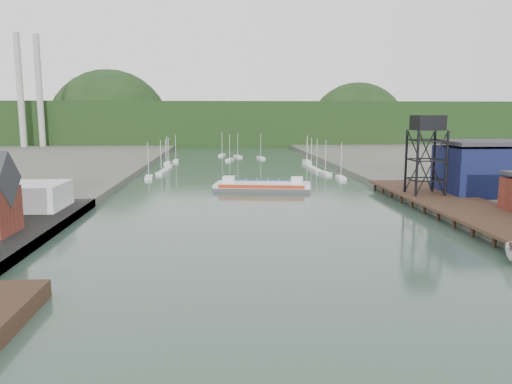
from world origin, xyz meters
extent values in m
plane|color=#2B4436|center=(0.00, 0.00, 0.00)|extent=(600.00, 600.00, 0.00)
cube|color=black|center=(37.00, 45.00, 1.90)|extent=(14.00, 70.00, 0.50)
cylinder|color=black|center=(31.00, 45.00, 0.80)|extent=(0.60, 0.60, 2.20)
cylinder|color=black|center=(43.00, 45.00, 0.80)|extent=(0.60, 0.60, 2.20)
cube|color=silver|center=(-44.00, 50.00, 3.85)|extent=(18.00, 12.00, 4.50)
cylinder|color=black|center=(32.00, 55.00, 8.65)|extent=(0.50, 0.50, 13.00)
cylinder|color=black|center=(38.00, 55.00, 8.65)|extent=(0.50, 0.50, 13.00)
cylinder|color=black|center=(32.00, 61.00, 8.65)|extent=(0.50, 0.50, 13.00)
cylinder|color=black|center=(38.00, 61.00, 8.65)|extent=(0.50, 0.50, 13.00)
cube|color=black|center=(35.00, 58.00, 16.65)|extent=(5.50, 5.50, 3.00)
cube|color=black|center=(50.00, 60.00, 6.60)|extent=(20.00, 14.00, 10.00)
cube|color=#2D2D33|center=(50.00, 60.00, 12.50)|extent=(20.50, 14.50, 0.80)
cube|color=silver|center=(-27.54, 103.89, 0.35)|extent=(2.67, 7.65, 0.90)
cube|color=silver|center=(-25.28, 115.30, 0.35)|extent=(2.81, 7.67, 0.90)
cube|color=silver|center=(-24.71, 124.17, 0.35)|extent=(2.35, 7.59, 0.90)
cube|color=silver|center=(-24.81, 134.09, 0.35)|extent=(2.01, 7.50, 0.90)
cube|color=silver|center=(-26.64, 146.33, 0.35)|extent=(2.00, 7.50, 0.90)
cube|color=silver|center=(-24.32, 156.17, 0.35)|extent=(2.16, 7.54, 0.90)
cube|color=silver|center=(27.56, 99.03, 0.35)|extent=(2.53, 7.62, 0.90)
cube|color=silver|center=(25.46, 110.51, 0.35)|extent=(2.76, 7.67, 0.90)
cube|color=silver|center=(24.46, 119.29, 0.35)|extent=(2.22, 7.56, 0.90)
cube|color=silver|center=(24.27, 128.28, 0.35)|extent=(2.18, 7.54, 0.90)
cube|color=silver|center=(24.67, 139.38, 0.35)|extent=(2.46, 7.61, 0.90)
cube|color=silver|center=(26.78, 150.99, 0.35)|extent=(2.48, 7.61, 0.90)
cube|color=silver|center=(-3.16, 160.00, 0.35)|extent=(3.78, 7.76, 0.90)
cube|color=silver|center=(10.04, 168.00, 0.35)|extent=(3.31, 7.74, 0.90)
cube|color=silver|center=(0.66, 176.00, 0.35)|extent=(3.76, 7.76, 0.90)
cube|color=silver|center=(-6.11, 184.00, 0.35)|extent=(3.40, 7.74, 0.90)
cylinder|color=#A5A5A0|center=(-110.00, 230.00, 30.00)|extent=(3.20, 3.20, 60.00)
cylinder|color=#A5A5A0|center=(-102.00, 235.00, 30.00)|extent=(3.20, 3.20, 60.00)
cube|color=black|center=(0.00, 300.00, 12.00)|extent=(500.00, 120.00, 28.00)
sphere|color=black|center=(-80.00, 300.00, 8.00)|extent=(80.00, 80.00, 80.00)
sphere|color=black|center=(90.00, 310.00, 6.00)|extent=(70.00, 70.00, 70.00)
cube|color=#464648|center=(3.40, 79.56, 0.46)|extent=(24.39, 12.87, 0.93)
cube|color=silver|center=(3.40, 79.56, 1.30)|extent=(24.39, 12.87, 0.74)
cube|color=#B72F14|center=(2.65, 74.93, 1.49)|extent=(20.18, 3.40, 0.84)
cube|color=navy|center=(4.15, 84.19, 1.49)|extent=(20.18, 3.40, 0.84)
cube|color=silver|center=(-4.84, 80.89, 2.41)|extent=(3.19, 3.19, 1.86)
cube|color=silver|center=(11.65, 78.22, 2.41)|extent=(3.19, 3.19, 1.86)
camera|label=1|loc=(-6.74, -40.68, 18.16)|focal=35.00mm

